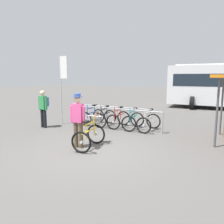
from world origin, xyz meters
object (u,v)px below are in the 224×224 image
(racked_bike_white, at_px, (149,122))
(pedestrian_with_backpack, at_px, (43,106))
(racked_bike_blue, at_px, (92,116))
(racked_bike_red, at_px, (119,119))
(racked_bike_black, at_px, (105,118))
(featured_bicycle, at_px, (91,132))
(racked_bike_teal, at_px, (133,121))
(person_with_featured_bike, at_px, (78,118))
(banner_flag, at_px, (63,77))

(racked_bike_white, height_order, pedestrian_with_backpack, pedestrian_with_backpack)
(racked_bike_blue, height_order, racked_bike_red, same)
(racked_bike_black, distance_m, pedestrian_with_backpack, 2.78)
(featured_bicycle, height_order, pedestrian_with_backpack, pedestrian_with_backpack)
(featured_bicycle, bearing_deg, racked_bike_white, 74.94)
(racked_bike_red, height_order, racked_bike_white, same)
(racked_bike_black, height_order, racked_bike_white, same)
(racked_bike_teal, height_order, person_with_featured_bike, person_with_featured_bike)
(racked_bike_white, relative_size, pedestrian_with_backpack, 0.68)
(racked_bike_teal, xyz_separation_m, pedestrian_with_backpack, (-3.52, -1.75, 0.57))
(person_with_featured_bike, relative_size, banner_flag, 0.54)
(racked_bike_white, relative_size, person_with_featured_bike, 0.65)
(racked_bike_teal, height_order, pedestrian_with_backpack, pedestrian_with_backpack)
(featured_bicycle, height_order, person_with_featured_bike, person_with_featured_bike)
(featured_bicycle, bearing_deg, racked_bike_blue, 125.29)
(racked_bike_blue, relative_size, racked_bike_red, 1.01)
(racked_bike_black, height_order, person_with_featured_bike, person_with_featured_bike)
(racked_bike_white, distance_m, pedestrian_with_backpack, 4.61)
(featured_bicycle, xyz_separation_m, pedestrian_with_backpack, (-3.43, 1.16, 0.45))
(racked_bike_teal, distance_m, banner_flag, 3.82)
(racked_bike_black, relative_size, racked_bike_white, 1.02)
(racked_bike_red, distance_m, person_with_featured_bike, 3.19)
(racked_bike_teal, xyz_separation_m, banner_flag, (-3.23, -0.80, 1.86))
(person_with_featured_bike, distance_m, pedestrian_with_backpack, 3.42)
(racked_bike_blue, distance_m, racked_bike_red, 1.40)
(racked_bike_black, relative_size, pedestrian_with_backpack, 0.70)
(racked_bike_white, xyz_separation_m, banner_flag, (-3.93, -0.82, 1.86))
(racked_bike_red, bearing_deg, racked_bike_white, 2.06)
(racked_bike_red, xyz_separation_m, person_with_featured_bike, (0.30, -3.12, 0.58))
(pedestrian_with_backpack, bearing_deg, racked_bike_red, 31.42)
(racked_bike_black, distance_m, racked_bike_teal, 1.40)
(racked_bike_black, distance_m, person_with_featured_bike, 3.30)
(racked_bike_blue, distance_m, person_with_featured_bike, 3.56)
(racked_bike_black, relative_size, racked_bike_red, 1.02)
(racked_bike_teal, bearing_deg, racked_bike_red, -177.94)
(racked_bike_teal, bearing_deg, racked_bike_black, -177.94)
(racked_bike_blue, distance_m, banner_flag, 2.30)
(racked_bike_red, height_order, featured_bicycle, featured_bicycle)
(racked_bike_black, height_order, racked_bike_teal, same)
(pedestrian_with_backpack, bearing_deg, racked_bike_teal, 26.41)
(racked_bike_blue, height_order, racked_bike_teal, same)
(racked_bike_white, height_order, banner_flag, banner_flag)
(racked_bike_black, relative_size, person_with_featured_bike, 0.66)
(pedestrian_with_backpack, distance_m, banner_flag, 1.63)
(racked_bike_teal, distance_m, racked_bike_white, 0.70)
(racked_bike_red, bearing_deg, racked_bike_blue, -177.94)
(racked_bike_white, xyz_separation_m, pedestrian_with_backpack, (-4.22, -1.77, 0.57))
(racked_bike_red, distance_m, banner_flag, 3.24)
(racked_bike_white, bearing_deg, person_with_featured_bike, -109.18)
(racked_bike_red, relative_size, person_with_featured_bike, 0.65)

